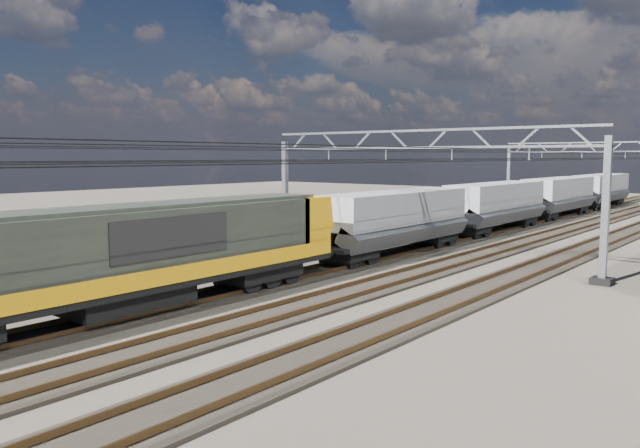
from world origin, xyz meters
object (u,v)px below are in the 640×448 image
Objects in this scene: trackside_cabinet at (42,265)px; hopper_wagon_fourth at (601,188)px; catenary_gantry_mid at (417,190)px; catenary_gantry_far at (602,175)px; hopper_wagon_lead at (395,217)px; hopper_wagon_third at (559,194)px; hopper_wagon_mid at (496,203)px; locomotive at (126,253)px.

hopper_wagon_fourth is at bearing 70.38° from trackside_cabinet.
catenary_gantry_mid and catenary_gantry_far have the same top height.
hopper_wagon_third is (0.00, 28.40, 0.00)m from hopper_wagon_lead.
trackside_cabinet is (-7.16, -59.71, -1.20)m from hopper_wagon_fourth.
trackside_cabinet is at bearing -96.84° from hopper_wagon_fourth.
hopper_wagon_fourth is (-2.00, 7.62, -1.67)m from catenary_gantry_far.
hopper_wagon_mid and hopper_wagon_fourth have the same top height.
hopper_wagon_mid is (-2.00, -20.78, -1.67)m from catenary_gantry_far.
locomotive reaches higher than hopper_wagon_mid.
locomotive is at bearing -90.00° from hopper_wagon_third.
hopper_wagon_mid and hopper_wagon_third have the same top height.
hopper_wagon_mid is 9.60× the size of trackside_cabinet.
hopper_wagon_third reaches higher than trackside_cabinet.
catenary_gantry_far is 1.53× the size of hopper_wagon_third.
hopper_wagon_lead is at bearing -93.27° from catenary_gantry_far.
hopper_wagon_lead is 42.60m from hopper_wagon_fourth.
catenary_gantry_mid is 1.53× the size of hopper_wagon_mid.
hopper_wagon_third is at bearing 90.00° from hopper_wagon_lead.
hopper_wagon_lead is 14.20m from hopper_wagon_mid.
catenary_gantry_mid reaches higher than locomotive.
catenary_gantry_far is at bearing 90.00° from catenary_gantry_mid.
locomotive is 1.62× the size of hopper_wagon_fourth.
catenary_gantry_mid is at bearing -27.05° from hopper_wagon_lead.
locomotive is (-2.00, -52.67, -1.58)m from catenary_gantry_far.
hopper_wagon_third is 46.08m from trackside_cabinet.
hopper_wagon_mid is 1.00× the size of hopper_wagon_third.
catenary_gantry_mid is at bearing -82.51° from hopper_wagon_mid.
hopper_wagon_fourth is 9.60× the size of trackside_cabinet.
catenary_gantry_far is at bearing 84.50° from hopper_wagon_mid.
hopper_wagon_lead is (-2.00, 1.02, -1.67)m from catenary_gantry_mid.
hopper_wagon_lead is 1.00× the size of hopper_wagon_fourth.
locomotive is 17.70m from hopper_wagon_lead.
trackside_cabinet is at bearing -99.97° from catenary_gantry_far.
catenary_gantry_far is 1.53× the size of hopper_wagon_fourth.
catenary_gantry_mid is 43.70m from hopper_wagon_fourth.
locomotive reaches higher than hopper_wagon_third.
catenary_gantry_mid reaches higher than hopper_wagon_third.
catenary_gantry_mid is at bearing -86.11° from hopper_wagon_third.
hopper_wagon_third is at bearing -90.00° from hopper_wagon_fourth.
trackside_cabinet is (-7.16, -45.51, -1.20)m from hopper_wagon_third.
hopper_wagon_lead is 1.00× the size of hopper_wagon_mid.
trackside_cabinet is (-9.16, -52.09, -2.87)m from catenary_gantry_far.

